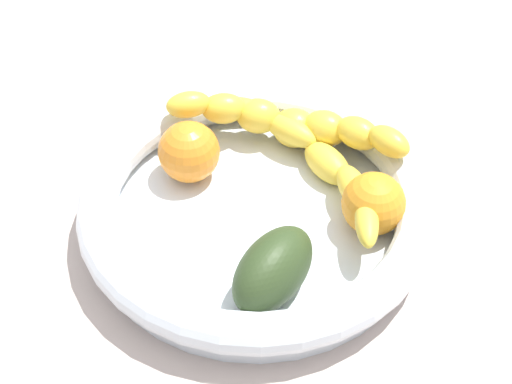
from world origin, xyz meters
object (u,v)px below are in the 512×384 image
object	(u,v)px
orange_front	(373,204)
orange_mid_left	(189,152)
banana_draped_left	(290,123)
banana_draped_right	(318,160)
avocado_dark	(273,270)
fruit_bowl	(256,206)

from	to	relation	value
orange_front	orange_mid_left	bearing A→B (deg)	-0.80
banana_draped_left	banana_draped_right	world-z (taller)	banana_draped_left
banana_draped_left	banana_draped_right	xyz separation A→B (cm)	(-4.27, 3.57, -0.85)
banana_draped_left	avocado_dark	distance (cm)	19.07
fruit_bowl	banana_draped_left	world-z (taller)	banana_draped_left
orange_mid_left	banana_draped_right	bearing A→B (deg)	-162.06
fruit_bowl	orange_front	size ratio (longest dim) A/B	5.66
fruit_bowl	orange_front	world-z (taller)	orange_front
orange_front	banana_draped_right	bearing A→B (deg)	-32.25
banana_draped_left	banana_draped_right	size ratio (longest dim) A/B	1.23
banana_draped_left	avocado_dark	size ratio (longest dim) A/B	2.73
banana_draped_left	orange_front	world-z (taller)	banana_draped_left
fruit_bowl	avocado_dark	world-z (taller)	avocado_dark
banana_draped_left	avocado_dark	xyz separation A→B (cm)	(-4.93, 18.40, -0.79)
banana_draped_left	orange_front	size ratio (longest dim) A/B	4.34
avocado_dark	banana_draped_left	bearing A→B (deg)	-75.01
banana_draped_right	orange_mid_left	distance (cm)	13.00
banana_draped_right	fruit_bowl	bearing A→B (deg)	59.10
orange_mid_left	avocado_dark	xyz separation A→B (cm)	(-13.02, 10.83, -0.43)
banana_draped_left	avocado_dark	bearing A→B (deg)	104.99
banana_draped_left	orange_front	bearing A→B (deg)	144.59
fruit_bowl	orange_front	bearing A→B (deg)	-166.95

